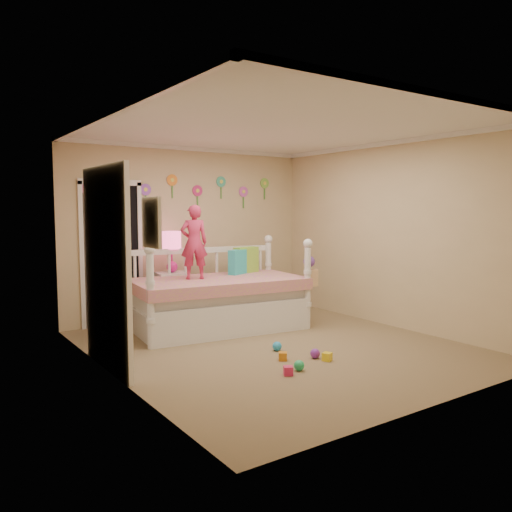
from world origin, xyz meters
TOP-DOWN VIEW (x-y plane):
  - floor at (0.00, 0.00)m, footprint 4.00×4.50m
  - ceiling at (0.00, 0.00)m, footprint 4.00×4.50m
  - back_wall at (0.00, 2.25)m, footprint 4.00×0.01m
  - left_wall at (-2.00, 0.00)m, footprint 0.01×4.50m
  - right_wall at (2.00, 0.00)m, footprint 0.01×4.50m
  - crown_molding at (0.00, 0.00)m, footprint 4.00×4.50m
  - daybed at (-0.13, 1.20)m, footprint 2.48×1.52m
  - pillow_turquoise at (0.35, 1.42)m, footprint 0.38×0.26m
  - pillow_lime at (0.54, 1.50)m, footprint 0.42×0.23m
  - child at (-0.44, 1.30)m, footprint 0.42×0.35m
  - nightstand at (-0.48, 1.92)m, footprint 0.48×0.38m
  - table_lamp at (-0.48, 1.92)m, footprint 0.27×0.27m
  - closet_doorway at (-1.25, 2.23)m, footprint 0.90×0.04m
  - flower_decals at (-0.09, 2.24)m, footprint 3.40×0.02m
  - mirror_closet at (-1.96, 0.30)m, footprint 0.07×1.30m
  - wall_picture at (-1.97, -0.90)m, footprint 0.05×0.34m
  - hanging_bag at (0.99, 0.56)m, footprint 0.20×0.16m
  - toy_scatter at (-0.16, -0.43)m, footprint 0.83×1.32m

SIDE VIEW (x-z plane):
  - floor at x=0.00m, z-range -0.01..0.01m
  - toy_scatter at x=-0.16m, z-range 0.00..0.11m
  - nightstand at x=-0.48m, z-range 0.00..0.74m
  - daybed at x=-0.13m, z-range 0.00..1.28m
  - hanging_bag at x=0.99m, z-range 0.60..0.96m
  - pillow_turquoise at x=0.35m, z-range 0.71..1.07m
  - pillow_lime at x=0.54m, z-range 0.71..1.09m
  - closet_doorway at x=-1.25m, z-range 0.00..2.07m
  - mirror_closet at x=-1.96m, z-range 0.00..2.10m
  - table_lamp at x=-0.48m, z-range 0.84..1.43m
  - child at x=-0.44m, z-range 0.71..1.71m
  - back_wall at x=0.00m, z-range 0.00..2.60m
  - left_wall at x=-2.00m, z-range 0.00..2.60m
  - right_wall at x=2.00m, z-range 0.00..2.60m
  - wall_picture at x=-1.97m, z-range 1.34..1.76m
  - flower_decals at x=-0.09m, z-range 1.69..2.19m
  - crown_molding at x=0.00m, z-range 2.54..2.60m
  - ceiling at x=0.00m, z-range 2.60..2.60m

